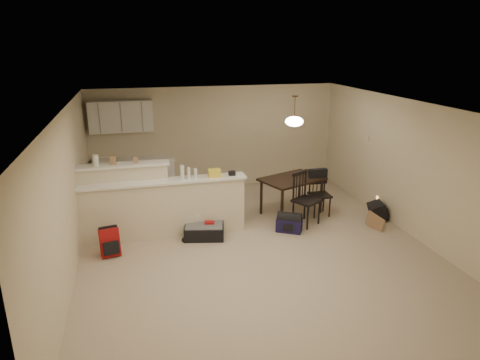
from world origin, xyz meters
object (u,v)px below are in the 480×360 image
object	(u,v)px
dining_chair_near	(307,199)
dining_chair_far	(320,194)
pendant_lamp	(294,121)
black_daypack	(378,211)
suitcase	(204,231)
dining_table	(292,182)
navy_duffel	(289,225)
red_backpack	(110,242)

from	to	relation	value
dining_chair_near	dining_chair_far	xyz separation A→B (m)	(0.46, 0.39, -0.06)
pendant_lamp	black_daypack	size ratio (longest dim) A/B	1.61
pendant_lamp	suitcase	world-z (taller)	pendant_lamp
dining_table	navy_duffel	distance (m)	1.08
red_backpack	black_daypack	bearing A→B (deg)	-7.76
red_backpack	black_daypack	xyz separation A→B (m)	(5.30, 0.28, -0.07)
dining_chair_far	red_backpack	distance (m)	4.30
black_daypack	pendant_lamp	bearing A→B (deg)	76.61
dining_table	navy_duffel	world-z (taller)	dining_table
suitcase	pendant_lamp	bearing A→B (deg)	32.39
dining_chair_far	black_daypack	xyz separation A→B (m)	(1.08, -0.50, -0.30)
dining_chair_near	red_backpack	distance (m)	3.79
dining_chair_far	red_backpack	bearing A→B (deg)	-168.41
dining_chair_near	black_daypack	xyz separation A→B (m)	(1.54, -0.11, -0.37)
dining_table	pendant_lamp	distance (m)	1.30
dining_chair_far	pendant_lamp	bearing A→B (deg)	158.07
dining_table	black_daypack	bearing A→B (deg)	-45.09
dining_chair_far	black_daypack	world-z (taller)	dining_chair_far
pendant_lamp	dining_chair_far	distance (m)	1.63
dining_table	pendant_lamp	world-z (taller)	pendant_lamp
red_backpack	navy_duffel	bearing A→B (deg)	-8.12
dining_chair_near	red_backpack	bearing A→B (deg)	155.11
dining_table	dining_chair_near	xyz separation A→B (m)	(0.09, -0.62, -0.16)
dining_table	dining_chair_far	distance (m)	0.63
dining_table	dining_chair_near	distance (m)	0.64
black_daypack	dining_chair_near	bearing A→B (deg)	96.61
red_backpack	navy_duffel	size ratio (longest dim) A/B	1.00
suitcase	red_backpack	distance (m)	1.71
pendant_lamp	suitcase	distance (m)	2.83
pendant_lamp	suitcase	size ratio (longest dim) A/B	0.86
pendant_lamp	dining_chair_near	distance (m)	1.58
suitcase	red_backpack	size ratio (longest dim) A/B	1.50
pendant_lamp	dining_chair_near	world-z (taller)	pendant_lamp
pendant_lamp	red_backpack	world-z (taller)	pendant_lamp
navy_duffel	pendant_lamp	bearing A→B (deg)	97.59
pendant_lamp	black_daypack	xyz separation A→B (m)	(1.62, -0.73, -1.82)
suitcase	dining_chair_far	bearing A→B (deg)	23.41
dining_table	dining_chair_far	xyz separation A→B (m)	(0.54, -0.23, -0.22)
dining_chair_near	black_daypack	distance (m)	1.59
red_backpack	black_daypack	size ratio (longest dim) A/B	1.25
dining_chair_far	suitcase	world-z (taller)	dining_chair_far
suitcase	navy_duffel	bearing A→B (deg)	7.91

